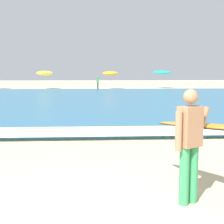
% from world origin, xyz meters
% --- Properties ---
extents(sea, '(120.00, 28.00, 0.14)m').
position_xyz_m(sea, '(0.00, 19.54, 0.07)').
color(sea, teal).
rests_on(sea, ground).
extents(surf_foam, '(120.00, 1.72, 0.01)m').
position_xyz_m(surf_foam, '(0.00, 6.14, 0.15)').
color(surf_foam, white).
rests_on(surf_foam, sea).
extents(surfer_with_board, '(1.55, 2.33, 1.73)m').
position_xyz_m(surfer_with_board, '(1.70, 0.85, 1.03)').
color(surfer_with_board, '#338E56').
rests_on(surfer_with_board, ground).
extents(beach_umbrella_1, '(1.99, 2.00, 2.20)m').
position_xyz_m(beach_umbrella_1, '(-5.69, 36.09, 1.92)').
color(beach_umbrella_1, beige).
rests_on(beach_umbrella_1, ground).
extents(beach_umbrella_2, '(1.92, 1.94, 2.19)m').
position_xyz_m(beach_umbrella_2, '(2.22, 35.32, 1.90)').
color(beach_umbrella_2, beige).
rests_on(beach_umbrella_2, ground).
extents(beach_umbrella_3, '(2.29, 2.31, 2.30)m').
position_xyz_m(beach_umbrella_3, '(8.92, 37.32, 2.01)').
color(beach_umbrella_3, beige).
rests_on(beach_umbrella_3, ground).
extents(beachgoer_near_row_left, '(0.32, 0.20, 1.58)m').
position_xyz_m(beachgoer_near_row_left, '(0.69, 34.59, 0.84)').
color(beachgoer_near_row_left, '#383842').
rests_on(beachgoer_near_row_left, ground).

